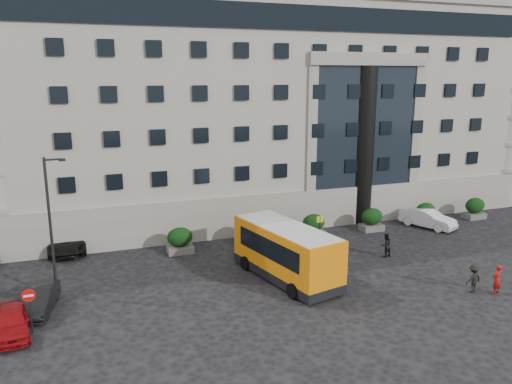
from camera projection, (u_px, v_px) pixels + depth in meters
ground at (273, 288)px, 29.42m from camera, size 120.00×120.00×0.00m
civic_building at (249, 109)px, 49.52m from camera, size 44.00×24.00×18.00m
entrance_column at (363, 146)px, 41.31m from camera, size 1.80×1.80×13.00m
hedge_a at (180, 240)px, 35.06m from camera, size 1.80×1.26×1.84m
hedge_b at (250, 233)px, 36.76m from camera, size 1.80×1.26×1.84m
hedge_c at (314, 226)px, 38.46m from camera, size 1.80×1.26×1.84m
hedge_d at (372, 219)px, 40.16m from camera, size 1.80×1.26×1.84m
hedge_e at (425, 213)px, 41.86m from camera, size 1.80×1.26×1.84m
hedge_f at (475, 208)px, 43.56m from camera, size 1.80×1.26×1.84m
street_lamp at (51, 223)px, 27.28m from camera, size 1.16×0.18×8.00m
bus_stop_sign at (320, 227)px, 35.41m from camera, size 0.50×0.08×2.52m
no_entry_sign at (29, 302)px, 23.85m from camera, size 0.64×0.16×2.32m
minibus at (286, 250)px, 30.41m from camera, size 4.48×8.39×3.33m
red_truck at (46, 225)px, 37.07m from camera, size 2.81×5.21×2.68m
parked_car_a at (12, 322)px, 23.98m from camera, size 1.89×4.02×1.33m
parked_car_b at (39, 300)px, 26.39m from camera, size 2.06×4.16×1.31m
parked_car_d at (67, 240)px, 35.55m from camera, size 2.53×5.44×1.51m
white_taxi at (428, 218)px, 41.04m from camera, size 3.34×4.79×1.50m
pedestrian_a at (497, 279)px, 28.48m from camera, size 0.71×0.55×1.73m
pedestrian_b at (386, 245)px, 34.31m from camera, size 0.95×0.82×1.69m
pedestrian_c at (473, 278)px, 28.68m from camera, size 1.15×0.77×1.67m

